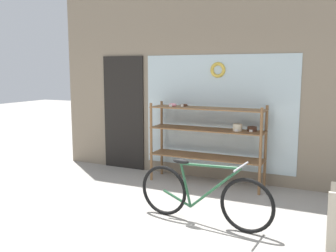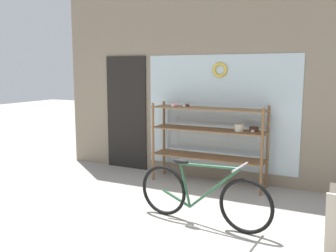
{
  "view_description": "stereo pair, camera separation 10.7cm",
  "coord_description": "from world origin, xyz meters",
  "views": [
    {
      "loc": [
        2.07,
        -3.15,
        1.85
      ],
      "look_at": [
        0.06,
        1.16,
        1.13
      ],
      "focal_mm": 40.0,
      "sensor_mm": 36.0,
      "label": 1
    },
    {
      "loc": [
        2.17,
        -3.11,
        1.85
      ],
      "look_at": [
        0.06,
        1.16,
        1.13
      ],
      "focal_mm": 40.0,
      "sensor_mm": 36.0,
      "label": 2
    }
  ],
  "objects": [
    {
      "name": "bicycle",
      "position": [
        0.61,
        0.96,
        0.35
      ],
      "size": [
        1.74,
        0.46,
        0.78
      ],
      "rotation": [
        0.0,
        0.0,
        -0.09
      ],
      "color": "black",
      "rests_on": "ground_plane"
    },
    {
      "name": "storefront_facade",
      "position": [
        -0.04,
        2.86,
        1.78
      ],
      "size": [
        5.74,
        0.13,
        3.66
      ],
      "color": "gray",
      "rests_on": "ground_plane"
    },
    {
      "name": "display_case",
      "position": [
        0.15,
        2.51,
        0.84
      ],
      "size": [
        1.86,
        0.45,
        1.31
      ],
      "color": "brown",
      "rests_on": "ground_plane"
    },
    {
      "name": "ground_plane",
      "position": [
        0.0,
        0.0,
        0.0
      ],
      "size": [
        30.0,
        30.0,
        0.0
      ],
      "primitive_type": "plane",
      "color": "gray"
    }
  ]
}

